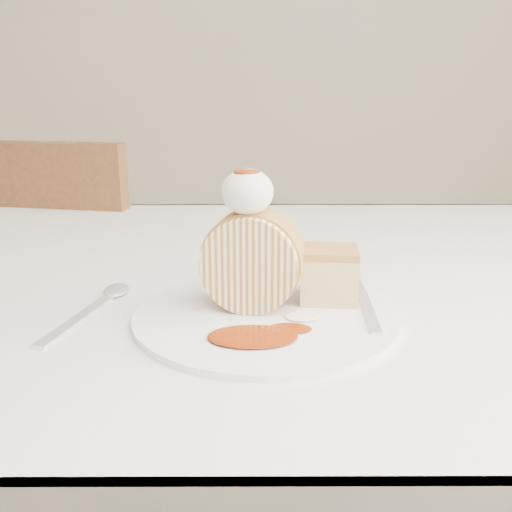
{
  "coord_description": "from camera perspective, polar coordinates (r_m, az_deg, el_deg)",
  "views": [
    {
      "loc": [
        0.02,
        -0.54,
        0.98
      ],
      "look_at": [
        0.02,
        0.02,
        0.82
      ],
      "focal_mm": 40.0,
      "sensor_mm": 36.0,
      "label": 1
    }
  ],
  "objects": [
    {
      "name": "fork",
      "position": [
        0.61,
        11.18,
        -5.41
      ],
      "size": [
        0.03,
        0.16,
        0.0
      ],
      "primitive_type": "cube",
      "rotation": [
        0.0,
        0.0,
        -0.06
      ],
      "color": "silver",
      "rests_on": "plate"
    },
    {
      "name": "chair_far",
      "position": [
        1.43,
        -18.24,
        -4.17
      ],
      "size": [
        0.49,
        0.49,
        0.88
      ],
      "rotation": [
        0.0,
        0.0,
        2.94
      ],
      "color": "brown",
      "rests_on": "ground"
    },
    {
      "name": "caramel_pool",
      "position": [
        0.54,
        -0.35,
        -8.03
      ],
      "size": [
        0.09,
        0.06,
        0.0
      ],
      "primitive_type": null,
      "rotation": [
        0.0,
        0.0,
        -0.1
      ],
      "color": "maroon",
      "rests_on": "plate"
    },
    {
      "name": "whipped_cream",
      "position": [
        0.58,
        -0.86,
        6.43
      ],
      "size": [
        0.05,
        0.05,
        0.05
      ],
      "primitive_type": "ellipsoid",
      "color": "silver",
      "rests_on": "roulade_slice"
    },
    {
      "name": "table",
      "position": [
        0.81,
        -1.28,
        -7.19
      ],
      "size": [
        1.4,
        0.9,
        0.75
      ],
      "color": "silver",
      "rests_on": "ground"
    },
    {
      "name": "roulade_slice",
      "position": [
        0.6,
        -0.38,
        -0.5
      ],
      "size": [
        0.11,
        0.07,
        0.1
      ],
      "primitive_type": "cylinder",
      "rotation": [
        1.57,
        0.0,
        -0.18
      ],
      "color": "beige",
      "rests_on": "plate"
    },
    {
      "name": "cake_chunk",
      "position": [
        0.63,
        7.28,
        -2.17
      ],
      "size": [
        0.07,
        0.06,
        0.05
      ],
      "primitive_type": "cube",
      "rotation": [
        0.0,
        0.0,
        -0.1
      ],
      "color": "#B37F43",
      "rests_on": "plate"
    },
    {
      "name": "caramel_drizzle",
      "position": [
        0.57,
        -0.96,
        8.96
      ],
      "size": [
        0.03,
        0.02,
        0.01
      ],
      "primitive_type": "ellipsoid",
      "color": "maroon",
      "rests_on": "whipped_cream"
    },
    {
      "name": "spoon",
      "position": [
        0.62,
        -17.49,
        -6.15
      ],
      "size": [
        0.06,
        0.17,
        0.0
      ],
      "primitive_type": "cube",
      "rotation": [
        0.0,
        0.0,
        -0.23
      ],
      "color": "silver",
      "rests_on": "table"
    },
    {
      "name": "plate",
      "position": [
        0.6,
        0.96,
        -6.03
      ],
      "size": [
        0.3,
        0.3,
        0.01
      ],
      "primitive_type": "cylinder",
      "rotation": [
        0.0,
        0.0,
        -0.1
      ],
      "color": "white",
      "rests_on": "table"
    }
  ]
}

